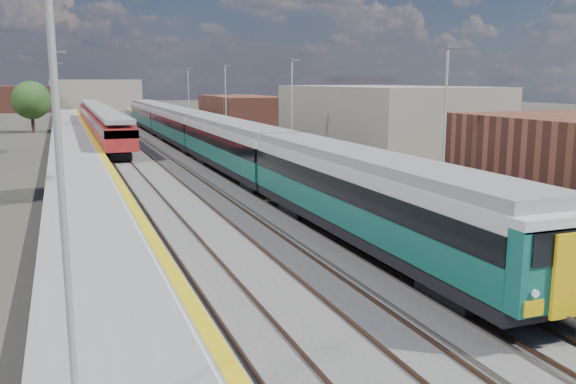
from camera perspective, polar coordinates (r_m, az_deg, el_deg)
ground at (r=53.50m, az=-9.34°, el=2.87°), size 320.00×320.00×0.00m
ballast_bed at (r=55.57m, az=-12.12°, el=3.08°), size 10.50×155.00×0.06m
tracks at (r=57.29m, az=-11.78°, el=3.39°), size 8.96×160.00×0.17m
platform_right at (r=57.06m, az=-4.63°, el=3.98°), size 4.70×155.00×8.52m
platform_left at (r=54.94m, az=-19.18°, el=3.17°), size 4.30×155.00×8.52m
buildings at (r=140.94m, az=-24.15°, el=11.09°), size 72.00×185.50×40.00m
green_train at (r=54.55m, az=-8.07°, el=5.51°), size 3.01×83.79×3.32m
red_train at (r=80.38m, az=-17.20°, el=6.54°), size 2.81×56.94×3.54m
tree_c at (r=88.24m, az=-22.90°, el=7.92°), size 5.03×5.03×6.82m
tree_d at (r=66.31m, az=5.85°, el=7.46°), size 4.15×4.15×5.62m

